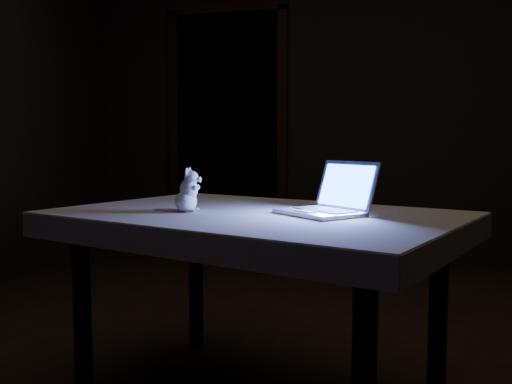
% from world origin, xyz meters
% --- Properties ---
extents(floor, '(5.00, 5.00, 0.00)m').
position_xyz_m(floor, '(0.00, 0.00, 0.00)').
color(floor, black).
rests_on(floor, ground).
extents(back_wall, '(4.50, 0.04, 2.60)m').
position_xyz_m(back_wall, '(0.00, 2.50, 1.30)').
color(back_wall, black).
rests_on(back_wall, ground).
extents(doorway, '(1.06, 0.36, 2.13)m').
position_xyz_m(doorway, '(-1.10, 2.50, 1.06)').
color(doorway, black).
rests_on(doorway, back_wall).
extents(table, '(1.51, 1.23, 0.70)m').
position_xyz_m(table, '(-0.14, -0.31, 0.35)').
color(table, black).
rests_on(table, floor).
extents(tablecloth, '(1.67, 1.53, 0.09)m').
position_xyz_m(tablecloth, '(-0.24, -0.33, 0.66)').
color(tablecloth, beige).
rests_on(tablecloth, table).
extents(laptop, '(0.37, 0.37, 0.19)m').
position_xyz_m(laptop, '(0.08, -0.33, 0.80)').
color(laptop, silver).
rests_on(laptop, tablecloth).
extents(plush_mouse, '(0.16, 0.16, 0.16)m').
position_xyz_m(plush_mouse, '(-0.39, -0.37, 0.78)').
color(plush_mouse, white).
rests_on(plush_mouse, tablecloth).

